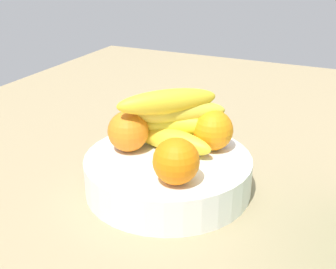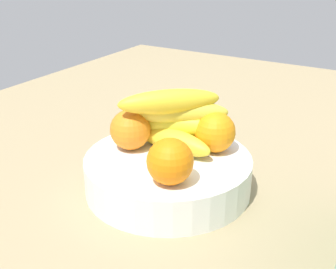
# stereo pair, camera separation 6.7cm
# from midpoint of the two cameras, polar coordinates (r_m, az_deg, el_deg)

# --- Properties ---
(ground_plane) EXTENTS (1.80, 1.40, 0.03)m
(ground_plane) POSITION_cam_midpoint_polar(r_m,az_deg,el_deg) (0.77, -0.57, -7.37)
(ground_plane) COLOR #998661
(fruit_bowl) EXTENTS (0.28, 0.28, 0.06)m
(fruit_bowl) POSITION_cam_midpoint_polar(r_m,az_deg,el_deg) (0.74, -2.61, -5.04)
(fruit_bowl) COLOR white
(fruit_bowl) RESTS_ON ground_plane
(orange_front_left) EXTENTS (0.07, 0.07, 0.07)m
(orange_front_left) POSITION_cam_midpoint_polar(r_m,az_deg,el_deg) (0.63, -1.98, -3.55)
(orange_front_left) COLOR orange
(orange_front_left) RESTS_ON fruit_bowl
(orange_front_right) EXTENTS (0.07, 0.07, 0.07)m
(orange_front_right) POSITION_cam_midpoint_polar(r_m,az_deg,el_deg) (0.74, 3.24, 0.52)
(orange_front_right) COLOR orange
(orange_front_right) RESTS_ON fruit_bowl
(orange_center) EXTENTS (0.07, 0.07, 0.07)m
(orange_center) POSITION_cam_midpoint_polar(r_m,az_deg,el_deg) (0.74, -7.78, 0.38)
(orange_center) COLOR orange
(orange_center) RESTS_ON fruit_bowl
(banana_bunch) EXTENTS (0.15, 0.18, 0.11)m
(banana_bunch) POSITION_cam_midpoint_polar(r_m,az_deg,el_deg) (0.73, -2.28, 2.00)
(banana_bunch) COLOR yellow
(banana_bunch) RESTS_ON fruit_bowl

